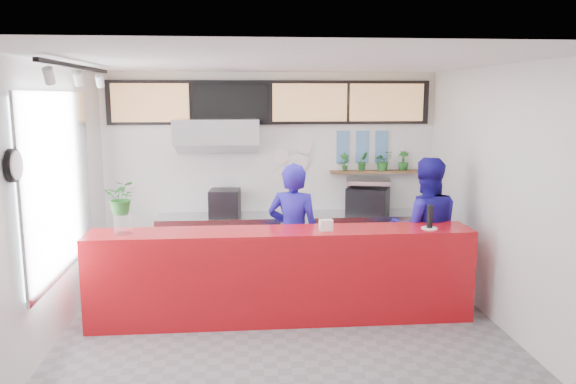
% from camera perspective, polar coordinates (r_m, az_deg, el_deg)
% --- Properties ---
extents(floor, '(5.00, 5.00, 0.00)m').
position_cam_1_polar(floor, '(6.55, -0.35, -14.13)').
color(floor, slate).
rests_on(floor, ground).
extents(ceiling, '(5.00, 5.00, 0.00)m').
position_cam_1_polar(ceiling, '(6.00, -0.38, 13.09)').
color(ceiling, silver).
extents(wall_back, '(5.00, 0.00, 5.00)m').
position_cam_1_polar(wall_back, '(8.56, -1.72, 2.03)').
color(wall_back, white).
rests_on(wall_back, ground).
extents(wall_left, '(0.00, 5.00, 5.00)m').
position_cam_1_polar(wall_left, '(6.40, -23.27, -1.41)').
color(wall_left, white).
rests_on(wall_left, ground).
extents(wall_right, '(0.00, 5.00, 5.00)m').
position_cam_1_polar(wall_right, '(6.77, 21.23, -0.70)').
color(wall_right, white).
rests_on(wall_right, ground).
extents(service_counter, '(4.50, 0.60, 1.10)m').
position_cam_1_polar(service_counter, '(6.72, -0.63, -8.46)').
color(service_counter, '#B60D14').
rests_on(service_counter, ground).
extents(cream_band, '(5.00, 0.02, 0.80)m').
position_cam_1_polar(cream_band, '(8.47, -1.76, 9.42)').
color(cream_band, beige).
rests_on(cream_band, wall_back).
extents(prep_bench, '(1.80, 0.60, 0.90)m').
position_cam_1_polar(prep_bench, '(8.46, -7.01, -5.38)').
color(prep_bench, '#B2B5BA').
rests_on(prep_bench, ground).
extents(panini_oven, '(0.48, 0.48, 0.39)m').
position_cam_1_polar(panini_oven, '(8.32, -6.43, -1.09)').
color(panini_oven, black).
rests_on(panini_oven, prep_bench).
extents(extraction_hood, '(1.20, 0.70, 0.35)m').
position_cam_1_polar(extraction_hood, '(8.14, -7.27, 6.16)').
color(extraction_hood, '#B2B5BA').
rests_on(extraction_hood, ceiling).
extents(hood_lip, '(1.20, 0.69, 0.31)m').
position_cam_1_polar(hood_lip, '(8.15, -7.24, 4.75)').
color(hood_lip, '#B2B5BA').
rests_on(hood_lip, ceiling).
extents(right_bench, '(1.80, 0.60, 0.90)m').
position_cam_1_polar(right_bench, '(8.69, 8.39, -5.02)').
color(right_bench, '#B2B5BA').
rests_on(right_bench, ground).
extents(espresso_machine, '(0.72, 0.64, 0.38)m').
position_cam_1_polar(espresso_machine, '(8.53, 8.11, -0.86)').
color(espresso_machine, black).
rests_on(espresso_machine, right_bench).
extents(espresso_tray, '(0.72, 0.57, 0.06)m').
position_cam_1_polar(espresso_tray, '(8.49, 8.16, 1.05)').
color(espresso_tray, silver).
rests_on(espresso_tray, espresso_machine).
extents(herb_shelf, '(1.40, 0.18, 0.04)m').
position_cam_1_polar(herb_shelf, '(8.70, 8.90, 2.05)').
color(herb_shelf, brown).
rests_on(herb_shelf, wall_back).
extents(menu_board_far_left, '(1.10, 0.10, 0.55)m').
position_cam_1_polar(menu_board_far_left, '(8.44, -13.80, 8.80)').
color(menu_board_far_left, tan).
rests_on(menu_board_far_left, wall_back).
extents(menu_board_mid_left, '(1.10, 0.10, 0.55)m').
position_cam_1_polar(menu_board_mid_left, '(8.35, -5.81, 9.02)').
color(menu_board_mid_left, black).
rests_on(menu_board_mid_left, wall_back).
extents(menu_board_mid_right, '(1.10, 0.10, 0.55)m').
position_cam_1_polar(menu_board_mid_right, '(8.41, 2.21, 9.07)').
color(menu_board_mid_right, tan).
rests_on(menu_board_mid_right, wall_back).
extents(menu_board_far_right, '(1.10, 0.10, 0.55)m').
position_cam_1_polar(menu_board_far_right, '(8.64, 9.97, 8.95)').
color(menu_board_far_right, tan).
rests_on(menu_board_far_right, wall_back).
extents(soffit, '(4.80, 0.04, 0.65)m').
position_cam_1_polar(soffit, '(8.44, -1.75, 9.08)').
color(soffit, black).
rests_on(soffit, wall_back).
extents(window_pane, '(0.04, 2.20, 1.90)m').
position_cam_1_polar(window_pane, '(6.64, -22.35, 0.78)').
color(window_pane, silver).
rests_on(window_pane, wall_left).
extents(window_frame, '(0.03, 2.30, 2.00)m').
position_cam_1_polar(window_frame, '(6.64, -22.18, 0.79)').
color(window_frame, '#B2B5BA').
rests_on(window_frame, wall_left).
extents(wall_clock_rim, '(0.05, 0.30, 0.30)m').
position_cam_1_polar(wall_clock_rim, '(5.47, -26.16, 2.44)').
color(wall_clock_rim, black).
rests_on(wall_clock_rim, wall_left).
extents(wall_clock_face, '(0.02, 0.26, 0.26)m').
position_cam_1_polar(wall_clock_face, '(5.46, -25.87, 2.45)').
color(wall_clock_face, white).
rests_on(wall_clock_face, wall_left).
extents(track_rail, '(0.05, 2.40, 0.04)m').
position_cam_1_polar(track_rail, '(6.19, -20.59, 11.82)').
color(track_rail, black).
rests_on(track_rail, ceiling).
extents(dec_plate_a, '(0.24, 0.03, 0.24)m').
position_cam_1_polar(dec_plate_a, '(8.51, -0.71, 3.69)').
color(dec_plate_a, silver).
rests_on(dec_plate_a, wall_back).
extents(dec_plate_b, '(0.24, 0.03, 0.24)m').
position_cam_1_polar(dec_plate_b, '(8.55, 1.30, 3.04)').
color(dec_plate_b, silver).
rests_on(dec_plate_b, wall_back).
extents(dec_plate_c, '(0.24, 0.03, 0.24)m').
position_cam_1_polar(dec_plate_c, '(8.55, -0.71, 1.69)').
color(dec_plate_c, silver).
rests_on(dec_plate_c, wall_back).
extents(dec_plate_d, '(0.24, 0.03, 0.24)m').
position_cam_1_polar(dec_plate_d, '(8.53, 1.64, 4.71)').
color(dec_plate_d, silver).
rests_on(dec_plate_d, wall_back).
extents(photo_frame_a, '(0.20, 0.02, 0.25)m').
position_cam_1_polar(photo_frame_a, '(8.62, 5.62, 5.39)').
color(photo_frame_a, '#598CBF').
rests_on(photo_frame_a, wall_back).
extents(photo_frame_b, '(0.20, 0.02, 0.25)m').
position_cam_1_polar(photo_frame_b, '(8.68, 7.57, 5.38)').
color(photo_frame_b, '#598CBF').
rests_on(photo_frame_b, wall_back).
extents(photo_frame_c, '(0.20, 0.02, 0.25)m').
position_cam_1_polar(photo_frame_c, '(8.75, 9.50, 5.37)').
color(photo_frame_c, '#598CBF').
rests_on(photo_frame_c, wall_back).
extents(photo_frame_d, '(0.20, 0.02, 0.25)m').
position_cam_1_polar(photo_frame_d, '(8.64, 5.59, 3.73)').
color(photo_frame_d, '#598CBF').
rests_on(photo_frame_d, wall_back).
extents(photo_frame_e, '(0.20, 0.02, 0.25)m').
position_cam_1_polar(photo_frame_e, '(8.70, 7.54, 3.74)').
color(photo_frame_e, '#598CBF').
rests_on(photo_frame_e, wall_back).
extents(photo_frame_f, '(0.20, 0.02, 0.25)m').
position_cam_1_polar(photo_frame_f, '(8.77, 9.45, 3.74)').
color(photo_frame_f, '#598CBF').
rests_on(photo_frame_f, wall_back).
extents(staff_center, '(0.78, 0.64, 1.83)m').
position_cam_1_polar(staff_center, '(7.11, 0.56, -4.37)').
color(staff_center, '#1E1593').
rests_on(staff_center, ground).
extents(staff_right, '(1.01, 0.84, 1.88)m').
position_cam_1_polar(staff_right, '(7.45, 13.74, -3.78)').
color(staff_right, '#1E1593').
rests_on(staff_right, ground).
extents(herb_a, '(0.15, 0.10, 0.28)m').
position_cam_1_polar(herb_a, '(8.58, 5.77, 3.07)').
color(herb_a, '#256B25').
rests_on(herb_a, herb_shelf).
extents(herb_b, '(0.19, 0.17, 0.29)m').
position_cam_1_polar(herb_b, '(8.63, 7.60, 3.12)').
color(herb_b, '#256B25').
rests_on(herb_b, herb_shelf).
extents(herb_c, '(0.33, 0.30, 0.30)m').
position_cam_1_polar(herb_c, '(8.71, 9.65, 3.16)').
color(herb_c, '#256B25').
rests_on(herb_c, herb_shelf).
extents(herb_d, '(0.20, 0.19, 0.29)m').
position_cam_1_polar(herb_d, '(8.79, 11.64, 3.13)').
color(herb_d, '#256B25').
rests_on(herb_d, herb_shelf).
extents(glass_vase, '(0.23, 0.23, 0.25)m').
position_cam_1_polar(glass_vase, '(6.65, -16.42, -3.03)').
color(glass_vase, white).
rests_on(glass_vase, service_counter).
extents(basil_vase, '(0.36, 0.31, 0.40)m').
position_cam_1_polar(basil_vase, '(6.59, -16.55, -0.54)').
color(basil_vase, '#256B25').
rests_on(basil_vase, glass_vase).
extents(napkin_holder, '(0.16, 0.11, 0.13)m').
position_cam_1_polar(napkin_holder, '(6.55, 3.87, -3.37)').
color(napkin_holder, white).
rests_on(napkin_holder, service_counter).
extents(white_plate, '(0.22, 0.22, 0.01)m').
position_cam_1_polar(white_plate, '(6.84, 14.17, -3.59)').
color(white_plate, white).
rests_on(white_plate, service_counter).
extents(pepper_mill, '(0.07, 0.07, 0.27)m').
position_cam_1_polar(pepper_mill, '(6.81, 14.22, -2.40)').
color(pepper_mill, black).
rests_on(pepper_mill, white_plate).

